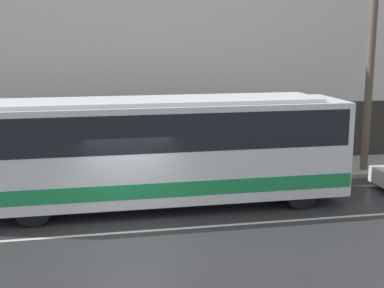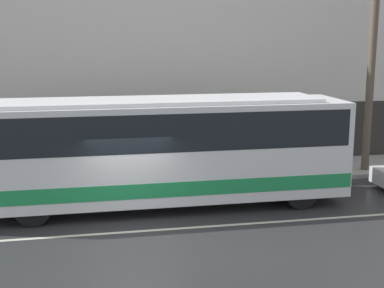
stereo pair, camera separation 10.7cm
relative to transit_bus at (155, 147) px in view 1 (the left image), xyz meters
The scene contains 7 objects.
ground_plane 3.04m from the transit_bus, 113.32° to the right, with size 60.00×60.00×0.00m, color #2D2D30.
sidewalk 3.98m from the transit_bus, 105.20° to the left, with size 60.00×3.07×0.16m.
building_facade 5.97m from the transit_bus, 100.30° to the left, with size 60.00×0.35×10.29m.
lane_stripe 3.03m from the transit_bus, 113.32° to the right, with size 54.00×0.14×0.01m.
transit_bus is the anchor object (origin of this frame).
utility_pole_near 9.20m from the transit_bus, 16.50° to the left, with size 0.30×0.30×7.02m.
pedestrian_waiting 4.95m from the transit_bus, 139.06° to the left, with size 0.36×0.36×1.69m.
Camera 1 is at (-1.19, -14.14, 5.37)m, focal length 50.00 mm.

